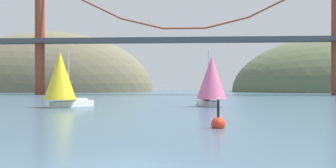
# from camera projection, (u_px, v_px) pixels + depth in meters

# --- Properties ---
(ground_plane) EXTENTS (360.00, 360.00, 0.00)m
(ground_plane) POSITION_uv_depth(u_px,v_px,m) (124.00, 165.00, 16.72)
(ground_plane) COLOR #426075
(headland_left) EXTENTS (83.35, 44.00, 47.19)m
(headland_left) POSITION_uv_depth(u_px,v_px,m) (48.00, 91.00, 155.19)
(headland_left) COLOR #6B664C
(headland_left) RESTS_ON ground_plane
(suspension_bridge) EXTENTS (120.43, 6.00, 36.73)m
(suspension_bridge) POSITION_uv_depth(u_px,v_px,m) (184.00, 36.00, 111.43)
(suspension_bridge) COLOR brown
(suspension_bridge) RESTS_ON ground_plane
(sailboat_yellow_sail) EXTENTS (6.73, 8.32, 8.70)m
(sailboat_yellow_sail) POSITION_uv_depth(u_px,v_px,m) (61.00, 78.00, 55.02)
(sailboat_yellow_sail) COLOR white
(sailboat_yellow_sail) RESTS_ON ground_plane
(sailboat_pink_spinnaker) EXTENTS (5.39, 7.84, 8.28)m
(sailboat_pink_spinnaker) POSITION_uv_depth(u_px,v_px,m) (211.00, 79.00, 56.65)
(sailboat_pink_spinnaker) COLOR white
(sailboat_pink_spinnaker) RESTS_ON ground_plane
(channel_buoy) EXTENTS (1.10, 1.10, 2.64)m
(channel_buoy) POSITION_uv_depth(u_px,v_px,m) (218.00, 123.00, 30.15)
(channel_buoy) COLOR red
(channel_buoy) RESTS_ON ground_plane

